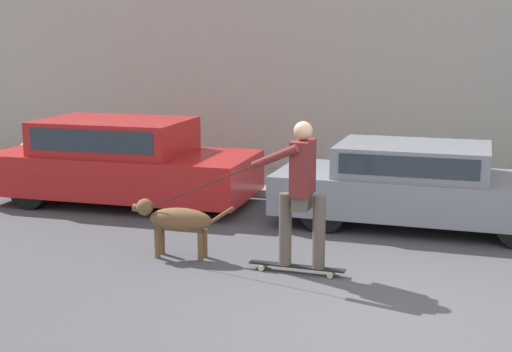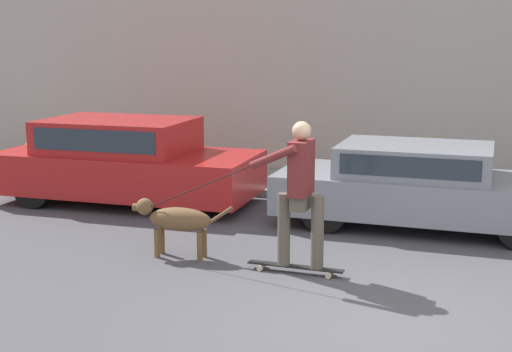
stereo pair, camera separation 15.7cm
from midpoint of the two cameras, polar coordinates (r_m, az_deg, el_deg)
name	(u,v)px [view 2 (the right image)]	position (r m, az deg, el deg)	size (l,w,h in m)	color
ground_plane	(391,323)	(7.09, 11.40, -11.47)	(36.00, 36.00, 0.00)	#47474C
back_wall	(453,69)	(13.38, 15.83, 8.22)	(32.00, 0.30, 4.22)	#ADA89E
sidewalk_curb	(442,194)	(12.50, 15.01, -1.40)	(30.00, 1.97, 0.13)	gray
parked_car_0	(126,162)	(11.81, -9.98, 1.10)	(4.25, 1.97, 1.37)	black
parked_car_1	(423,187)	(10.41, 13.64, -0.84)	(4.21, 1.69, 1.19)	black
dog	(176,220)	(8.83, -5.91, -3.50)	(1.31, 0.35, 0.72)	brown
skateboarder	(300,188)	(8.07, 4.08, -0.99)	(2.55, 0.60, 1.77)	beige
fire_hydrant	(30,162)	(13.85, -17.29, 1.09)	(0.18, 0.18, 0.76)	gold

